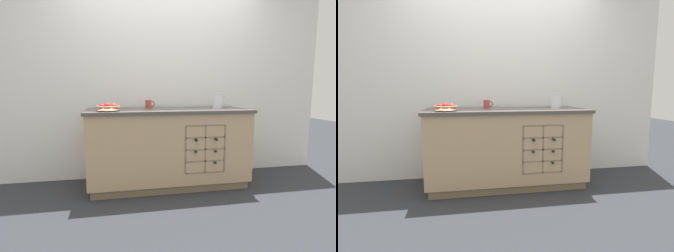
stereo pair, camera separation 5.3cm
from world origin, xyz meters
TOP-DOWN VIEW (x-y plane):
  - ground_plane at (0.00, 0.00)m, footprint 14.00×14.00m
  - back_wall at (0.00, 0.41)m, footprint 4.40×0.06m
  - kitchen_island at (0.00, -0.00)m, footprint 1.83×0.75m
  - fruit_bowl at (-0.67, -0.16)m, footprint 0.25×0.25m
  - white_pitcher at (0.59, -0.05)m, footprint 0.17×0.11m
  - ceramic_mug at (-0.20, 0.19)m, footprint 0.11×0.08m

SIDE VIEW (x-z plane):
  - ground_plane at x=0.00m, z-range 0.00..0.00m
  - kitchen_island at x=0.00m, z-range 0.01..0.91m
  - fruit_bowl at x=-0.67m, z-range 0.89..0.98m
  - ceramic_mug at x=-0.20m, z-range 0.90..1.00m
  - white_pitcher at x=0.59m, z-range 0.90..1.08m
  - back_wall at x=0.00m, z-range 0.00..2.55m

